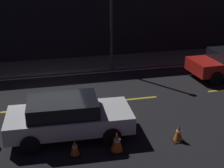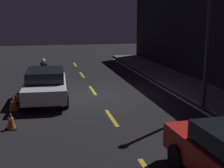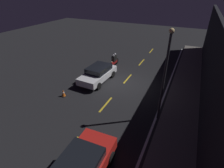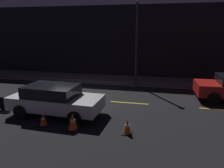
{
  "view_description": "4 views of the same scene",
  "coord_description": "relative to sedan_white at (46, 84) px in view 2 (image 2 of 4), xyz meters",
  "views": [
    {
      "loc": [
        -0.25,
        -11.66,
        5.59
      ],
      "look_at": [
        2.48,
        -0.09,
        0.82
      ],
      "focal_mm": 50.0,
      "sensor_mm": 36.0,
      "label": 1
    },
    {
      "loc": [
        14.24,
        -2.33,
        3.64
      ],
      "look_at": [
        2.41,
        0.26,
        1.03
      ],
      "focal_mm": 50.0,
      "sensor_mm": 36.0,
      "label": 2
    },
    {
      "loc": [
        12.75,
        4.86,
        7.57
      ],
      "look_at": [
        2.58,
        0.07,
        1.27
      ],
      "focal_mm": 28.0,
      "sensor_mm": 36.0,
      "label": 3
    },
    {
      "loc": [
        5.02,
        -10.9,
        3.8
      ],
      "look_at": [
        2.55,
        -0.0,
        0.98
      ],
      "focal_mm": 35.0,
      "sensor_mm": 36.0,
      "label": 4
    }
  ],
  "objects": [
    {
      "name": "lane_dash_d",
      "position": [
        3.06,
        2.32,
        -0.73
      ],
      "size": [
        2.0,
        0.14,
        0.01
      ],
      "color": "gold",
      "rests_on": "ground"
    },
    {
      "name": "lane_solid_kerb",
      "position": [
        -0.44,
        5.99,
        -0.73
      ],
      "size": [
        25.2,
        0.14,
        0.01
      ],
      "color": "silver",
      "rests_on": "ground"
    },
    {
      "name": "traffic_cone_mid",
      "position": [
        1.37,
        -1.28,
        -0.4
      ],
      "size": [
        0.5,
        0.5,
        0.67
      ],
      "color": "black",
      "rests_on": "ground"
    },
    {
      "name": "lane_dash_b",
      "position": [
        -5.94,
        2.32,
        -0.73
      ],
      "size": [
        2.0,
        0.14,
        0.01
      ],
      "color": "gold",
      "rests_on": "ground"
    },
    {
      "name": "motorcycle",
      "position": [
        -3.61,
        -0.06,
        -0.08
      ],
      "size": [
        2.34,
        0.37,
        1.4
      ],
      "rotation": [
        0.0,
        0.0,
        0.01
      ],
      "color": "black",
      "rests_on": "ground"
    },
    {
      "name": "traffic_cone_far",
      "position": [
        3.48,
        -1.18,
        -0.44
      ],
      "size": [
        0.39,
        0.39,
        0.59
      ],
      "color": "black",
      "rests_on": "ground"
    },
    {
      "name": "raised_curb",
      "position": [
        -0.44,
        7.38,
        -0.65
      ],
      "size": [
        28.0,
        2.29,
        0.16
      ],
      "color": "#605B56",
      "rests_on": "ground"
    },
    {
      "name": "lane_dash_c",
      "position": [
        -1.44,
        2.32,
        -0.73
      ],
      "size": [
        2.0,
        0.14,
        0.01
      ],
      "color": "gold",
      "rests_on": "ground"
    },
    {
      "name": "ground_plane",
      "position": [
        -0.44,
        2.32,
        -0.73
      ],
      "size": [
        56.0,
        56.0,
        0.0
      ],
      "primitive_type": "plane",
      "color": "black"
    },
    {
      "name": "traffic_cone_near",
      "position": [
        0.06,
        -1.21,
        -0.48
      ],
      "size": [
        0.38,
        0.38,
        0.51
      ],
      "color": "black",
      "rests_on": "ground"
    },
    {
      "name": "building_front",
      "position": [
        -0.44,
        8.67,
        2.07
      ],
      "size": [
        28.0,
        0.3,
        5.6
      ],
      "color": "black",
      "rests_on": "ground"
    },
    {
      "name": "sedan_white",
      "position": [
        0.0,
        0.0,
        0.0
      ],
      "size": [
        4.2,
        2.05,
        1.36
      ],
      "rotation": [
        0.0,
        0.0,
        -0.05
      ],
      "color": "silver",
      "rests_on": "ground"
    },
    {
      "name": "lane_dash_a",
      "position": [
        -10.44,
        2.32,
        -0.73
      ],
      "size": [
        2.0,
        0.14,
        0.01
      ],
      "color": "gold",
      "rests_on": "ground"
    },
    {
      "name": "street_lamp",
      "position": [
        2.92,
        6.09,
        2.51
      ],
      "size": [
        0.28,
        0.28,
        5.76
      ],
      "color": "#333338",
      "rests_on": "ground"
    }
  ]
}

